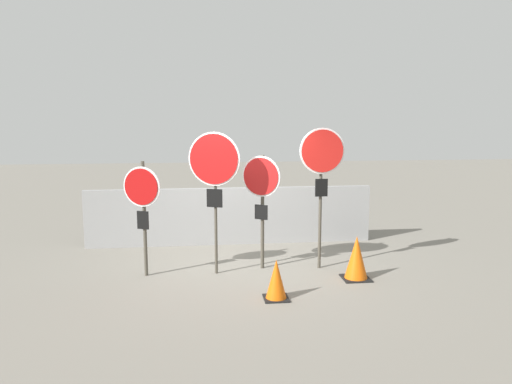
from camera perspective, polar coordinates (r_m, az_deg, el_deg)
ground_plane at (r=9.04m, az=-2.20°, el=-8.60°), size 40.00×40.00×0.00m
fence_back at (r=10.49m, az=-2.92°, el=-2.77°), size 5.97×0.12×1.20m
stop_sign_0 at (r=8.44m, az=-12.87°, el=-0.53°), size 0.62×0.29×1.95m
stop_sign_1 at (r=8.31m, az=-4.81°, el=2.80°), size 0.84×0.36×2.43m
stop_sign_2 at (r=8.63m, az=0.62°, el=0.54°), size 0.62×0.39×2.02m
stop_sign_3 at (r=8.66m, az=7.54°, el=3.36°), size 0.79×0.12×2.49m
traffic_cone_0 at (r=7.48m, az=2.33°, el=-9.97°), size 0.37×0.37×0.60m
traffic_cone_1 at (r=8.49m, az=11.40°, el=-7.38°), size 0.46×0.46×0.73m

